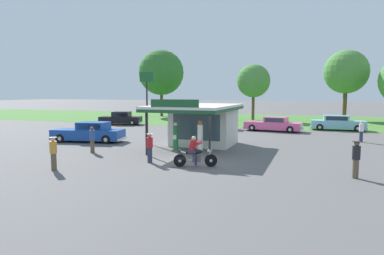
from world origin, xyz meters
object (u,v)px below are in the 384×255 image
bystander_admiring_sedan (356,158)px  roadside_pole_sign (147,96)px  bystander_strolling_foreground (361,131)px  bystander_leaning_by_kiosk (150,147)px  parked_car_back_row_far_left (273,125)px  gas_pump_offside (200,138)px  motorcycle_with_rider (195,154)px  parked_car_back_row_centre (121,119)px  bystander_standing_back_lot (53,152)px  parked_car_back_row_centre_right (212,122)px  bystander_chatting_near_pumps (92,139)px  featured_classic_sedan (89,133)px  gas_pump_nearside (176,138)px  parked_car_back_row_centre_left (338,123)px

bystander_admiring_sedan → roadside_pole_sign: roadside_pole_sign is taller
bystander_admiring_sedan → bystander_strolling_foreground: size_ratio=1.02×
bystander_leaning_by_kiosk → parked_car_back_row_far_left: bearing=75.7°
gas_pump_offside → motorcycle_with_rider: 3.96m
parked_car_back_row_centre → bystander_leaning_by_kiosk: bystander_leaning_by_kiosk is taller
bystander_standing_back_lot → gas_pump_offside: bearing=52.8°
parked_car_back_row_centre_right → bystander_leaning_by_kiosk: size_ratio=3.28×
parked_car_back_row_far_left → bystander_chatting_near_pumps: size_ratio=3.49×
featured_classic_sedan → bystander_standing_back_lot: bystander_standing_back_lot is taller
bystander_chatting_near_pumps → bystander_standing_back_lot: bystander_chatting_near_pumps is taller
parked_car_back_row_centre_right → featured_classic_sedan: bearing=-117.3°
featured_classic_sedan → roadside_pole_sign: 5.50m
parked_car_back_row_centre_right → gas_pump_nearside: bearing=-83.0°
featured_classic_sedan → bystander_admiring_sedan: 18.78m
parked_car_back_row_centre_left → bystander_strolling_foreground: 8.49m
bystander_standing_back_lot → motorcycle_with_rider: bearing=26.2°
parked_car_back_row_centre_left → bystander_chatting_near_pumps: 24.63m
bystander_chatting_near_pumps → bystander_leaning_by_kiosk: bearing=-17.4°
parked_car_back_row_centre → bystander_admiring_sedan: bearing=-38.2°
motorcycle_with_rider → parked_car_back_row_centre: size_ratio=0.40×
gas_pump_offside → bystander_leaning_by_kiosk: (-1.62, -3.70, -0.10)m
parked_car_back_row_centre_right → bystander_standing_back_lot: bystander_standing_back_lot is taller
parked_car_back_row_centre_left → bystander_leaning_by_kiosk: 23.29m
motorcycle_with_rider → parked_car_back_row_centre_left: size_ratio=0.40×
featured_classic_sedan → parked_car_back_row_centre: parked_car_back_row_centre is taller
gas_pump_nearside → roadside_pole_sign: 4.88m
parked_car_back_row_centre → parked_car_back_row_centre_right: parked_car_back_row_centre is taller
parked_car_back_row_centre → bystander_leaning_by_kiosk: bearing=-54.2°
featured_classic_sedan → roadside_pole_sign: roadside_pole_sign is taller
roadside_pole_sign → bystander_admiring_sedan: bearing=-24.2°
bystander_standing_back_lot → bystander_leaning_by_kiosk: bearing=41.4°
parked_car_back_row_centre → parked_car_back_row_centre_left: 23.96m
bystander_admiring_sedan → roadside_pole_sign: (-13.36, 6.01, 2.66)m
featured_classic_sedan → parked_car_back_row_centre_right: bearing=62.7°
parked_car_back_row_centre_right → parked_car_back_row_far_left: bearing=1.8°
bystander_admiring_sedan → bystander_strolling_foreground: (1.66, 12.26, -0.03)m
gas_pump_offside → parked_car_back_row_far_left: 14.31m
featured_classic_sedan → parked_car_back_row_centre: 14.12m
featured_classic_sedan → bystander_admiring_sedan: size_ratio=3.48×
bystander_standing_back_lot → parked_car_back_row_far_left: bearing=68.7°
gas_pump_nearside → parked_car_back_row_centre_right: size_ratio=0.36×
parked_car_back_row_far_left → gas_pump_nearside: bearing=-108.1°
gas_pump_nearside → motorcycle_with_rider: 4.65m
parked_car_back_row_centre_right → bystander_leaning_by_kiosk: bearing=-84.4°
motorcycle_with_rider → bystander_chatting_near_pumps: (-7.40, 1.61, 0.22)m
featured_classic_sedan → parked_car_back_row_centre_right: featured_classic_sedan is taller
gas_pump_nearside → bystander_chatting_near_pumps: 5.24m
parked_car_back_row_centre → parked_car_back_row_far_left: parked_car_back_row_centre is taller
bystander_standing_back_lot → bystander_admiring_sedan: 14.01m
motorcycle_with_rider → roadside_pole_sign: (-5.92, 6.22, 2.90)m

